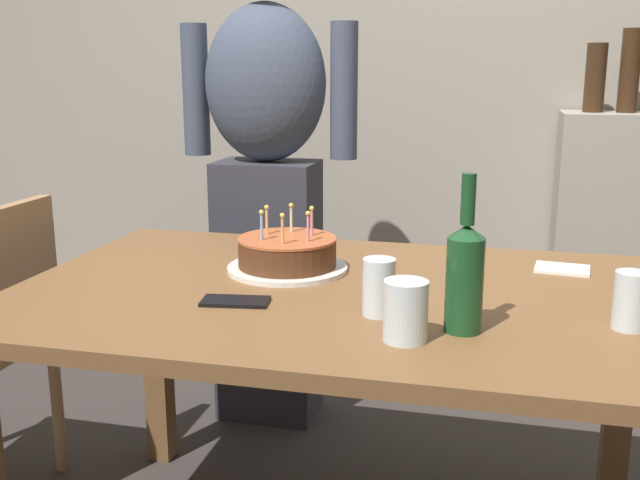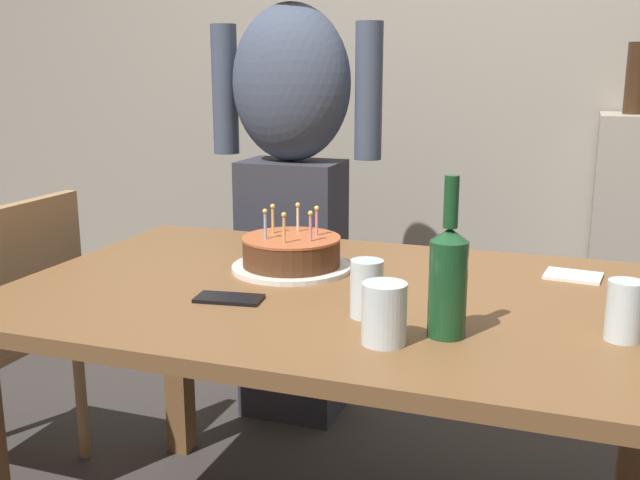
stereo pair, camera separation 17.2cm
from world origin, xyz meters
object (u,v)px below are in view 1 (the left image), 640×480
Objects in this scene: water_glass_side at (379,287)px; birthday_cake at (287,255)px; water_glass_near at (406,311)px; napkin_stack at (562,269)px; cell_phone at (235,301)px; water_glass_far at (631,301)px; wine_bottle at (465,274)px; person_man_bearded at (267,175)px.

birthday_cake is at bearing 134.55° from water_glass_side.
water_glass_near is 0.66m from napkin_stack.
water_glass_near is at bearing -27.34° from cell_phone.
water_glass_near is at bearing -158.27° from water_glass_far.
water_glass_far is 0.88× the size of napkin_stack.
wine_bottle is (0.45, -0.33, 0.07)m from birthday_cake.
person_man_bearded is (-1.03, 0.93, 0.08)m from water_glass_far.
person_man_bearded is at bearing 125.19° from wine_bottle.
wine_bottle is at bearing -113.72° from napkin_stack.
napkin_stack is (0.66, 0.16, -0.04)m from birthday_cake.
wine_bottle is 0.18× the size of person_man_bearded.
cell_phone is 0.83m from napkin_stack.
person_man_bearded reaches higher than cell_phone.
water_glass_near is 0.14m from wine_bottle.
water_glass_side is at bearing -176.09° from water_glass_far.
water_glass_side is 0.39× the size of wine_bottle.
water_glass_near is 0.15m from water_glass_side.
person_man_bearded reaches higher than napkin_stack.
birthday_cake is 2.07× the size of cell_phone.
water_glass_near reaches higher than napkin_stack.
water_glass_near is 1.25m from person_man_bearded.
water_glass_far is 0.48m from water_glass_side.
wine_bottle is (0.17, -0.06, 0.05)m from water_glass_side.
water_glass_far is (0.76, -0.25, 0.02)m from birthday_cake.
water_glass_side is 1.11m from person_man_bearded.
water_glass_far is at bearing -77.06° from napkin_stack.
water_glass_side is 0.59m from napkin_stack.
water_glass_near is at bearing -61.58° from water_glass_side.
water_glass_near is 0.80× the size of cell_phone.
birthday_cake reaches higher than water_glass_near.
person_man_bearded is (-0.27, 0.68, 0.09)m from birthday_cake.
birthday_cake is 2.63× the size of water_glass_far.
birthday_cake is 0.68m from napkin_stack.
napkin_stack is at bearing 150.93° from person_man_bearded.
wine_bottle is at bearing 125.19° from person_man_bearded.
wine_bottle is at bearing -17.88° from water_glass_side.
water_glass_far is (0.41, 0.16, -0.00)m from water_glass_near.
water_glass_side is 0.91× the size of napkin_stack.
cell_phone is at bearing 160.67° from water_glass_near.
person_man_bearded is at bearing 95.70° from cell_phone.
napkin_stack is at bearing 102.94° from water_glass_far.
water_glass_side is at bearing -45.45° from birthday_cake.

